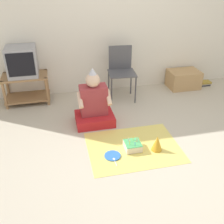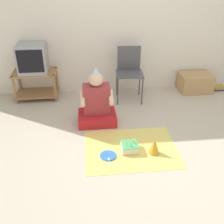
{
  "view_description": "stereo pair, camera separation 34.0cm",
  "coord_description": "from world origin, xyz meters",
  "views": [
    {
      "loc": [
        -1.12,
        -2.46,
        2.03
      ],
      "look_at": [
        -0.47,
        0.43,
        0.35
      ],
      "focal_mm": 42.0,
      "sensor_mm": 36.0,
      "label": 1
    },
    {
      "loc": [
        -0.78,
        -2.51,
        2.03
      ],
      "look_at": [
        -0.47,
        0.43,
        0.35
      ],
      "focal_mm": 42.0,
      "sensor_mm": 36.0,
      "label": 2
    }
  ],
  "objects": [
    {
      "name": "folding_chair",
      "position": [
        -0.06,
        1.53,
        0.52
      ],
      "size": [
        0.46,
        0.43,
        0.87
      ],
      "color": "#4C4C51",
      "rests_on": "ground_plane"
    },
    {
      "name": "wall_back",
      "position": [
        0.0,
        1.94,
        1.27
      ],
      "size": [
        6.4,
        0.06,
        2.55
      ],
      "color": "silver",
      "rests_on": "ground_plane"
    },
    {
      "name": "person_seated",
      "position": [
        -0.65,
        0.8,
        0.28
      ],
      "size": [
        0.54,
        0.42,
        0.83
      ],
      "color": "red",
      "rests_on": "ground_plane"
    },
    {
      "name": "tv_stand",
      "position": [
        -1.62,
        1.69,
        0.28
      ],
      "size": [
        0.71,
        0.44,
        0.48
      ],
      "color": "#997047",
      "rests_on": "ground_plane"
    },
    {
      "name": "ground_plane",
      "position": [
        0.0,
        0.0,
        0.0
      ],
      "size": [
        16.0,
        16.0,
        0.0
      ],
      "primitive_type": "plane",
      "color": "#BCB29E"
    },
    {
      "name": "tv",
      "position": [
        -1.62,
        1.69,
        0.7
      ],
      "size": [
        0.45,
        0.42,
        0.46
      ],
      "color": "#99999E",
      "rests_on": "tv_stand"
    },
    {
      "name": "party_hat_blue",
      "position": [
        0.0,
        -0.03,
        0.11
      ],
      "size": [
        0.14,
        0.14,
        0.2
      ],
      "color": "gold",
      "rests_on": "party_cloth"
    },
    {
      "name": "party_cloth",
      "position": [
        -0.26,
        0.09,
        0.0
      ],
      "size": [
        1.15,
        0.88,
        0.01
      ],
      "color": "#EAD666",
      "rests_on": "ground_plane"
    },
    {
      "name": "book_pile",
      "position": [
        1.64,
        1.66,
        0.04
      ],
      "size": [
        0.2,
        0.15,
        0.08
      ],
      "color": "#333338",
      "rests_on": "ground_plane"
    },
    {
      "name": "paper_plate",
      "position": [
        -0.56,
        -0.03,
        0.01
      ],
      "size": [
        0.2,
        0.2,
        0.01
      ],
      "color": "blue",
      "rests_on": "party_cloth"
    },
    {
      "name": "cardboard_box_stack",
      "position": [
        1.18,
        1.67,
        0.16
      ],
      "size": [
        0.56,
        0.41,
        0.32
      ],
      "color": "tan",
      "rests_on": "ground_plane"
    },
    {
      "name": "plastic_spoon_near",
      "position": [
        -0.56,
        -0.12,
        0.01
      ],
      "size": [
        0.04,
        0.15,
        0.01
      ],
      "color": "white",
      "rests_on": "party_cloth"
    },
    {
      "name": "birthday_cake",
      "position": [
        -0.29,
        0.05,
        0.05
      ],
      "size": [
        0.2,
        0.2,
        0.15
      ],
      "color": "#F4E0C6",
      "rests_on": "party_cloth"
    }
  ]
}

